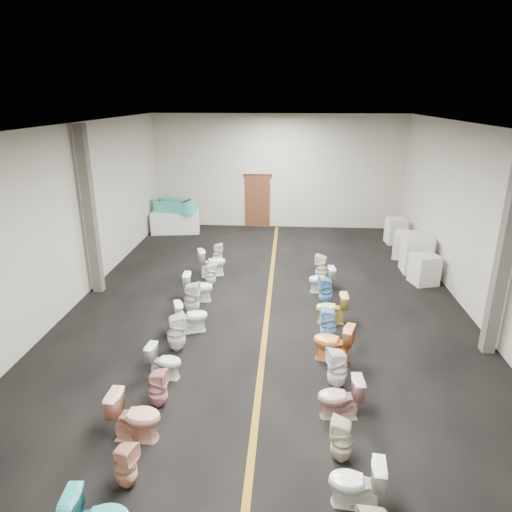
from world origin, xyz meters
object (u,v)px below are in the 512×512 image
object	(u,v)px
toilet_left_6	(191,316)
toilet_left_10	(212,262)
toilet_left_4	(165,361)
toilet_left_7	(192,299)
toilet_right_2	(342,440)
toilet_left_2	(135,416)
toilet_right_10	(322,268)
appliance_crate_d	(396,231)
toilet_right_4	(337,369)
bathtub	(175,206)
toilet_right_6	(328,324)
toilet_right_8	(326,291)
toilet_right_7	(331,308)
toilet_left_9	(210,275)
toilet_right_3	(340,397)
toilet_left_3	(158,388)
appliance_crate_c	(406,245)
toilet_left_11	(218,254)
appliance_crate_b	(416,254)
toilet_left_5	(176,333)
display_table	(176,222)
toilet_right_1	(356,483)
toilet_right_5	(333,342)
appliance_crate_a	(424,269)
toilet_right_9	(322,280)
toilet_left_8	(198,287)
toilet_left_1	(125,466)

from	to	relation	value
toilet_left_6	toilet_left_10	world-z (taller)	toilet_left_10
toilet_left_4	toilet_left_7	size ratio (longest dim) A/B	0.80
toilet_left_4	toilet_right_2	distance (m)	3.70
toilet_left_2	toilet_right_10	xyz separation A→B (m)	(3.31, 6.79, -0.01)
toilet_right_2	toilet_right_10	bearing A→B (deg)	-166.66
appliance_crate_d	toilet_right_4	size ratio (longest dim) A/B	1.15
bathtub	toilet_right_6	world-z (taller)	bathtub
toilet_left_10	toilet_right_8	xyz separation A→B (m)	(3.26, -1.85, -0.03)
toilet_left_2	toilet_right_7	xyz separation A→B (m)	(3.38, 4.15, -0.04)
appliance_crate_d	toilet_left_9	world-z (taller)	appliance_crate_d
toilet_left_7	toilet_right_3	xyz separation A→B (m)	(3.26, -3.60, -0.04)
toilet_left_6	toilet_right_6	world-z (taller)	toilet_right_6
toilet_left_3	toilet_right_10	xyz separation A→B (m)	(3.18, 6.00, 0.04)
toilet_left_7	toilet_right_10	size ratio (longest dim) A/B	1.05
toilet_right_7	appliance_crate_c	bearing A→B (deg)	147.86
toilet_right_2	toilet_right_6	bearing A→B (deg)	-166.65
toilet_left_2	toilet_right_3	distance (m)	3.33
toilet_left_3	toilet_left_11	size ratio (longest dim) A/B	1.03
toilet_left_4	toilet_right_6	xyz separation A→B (m)	(3.23, 1.62, 0.05)
appliance_crate_b	toilet_left_9	size ratio (longest dim) A/B	1.62
toilet_left_4	toilet_left_5	bearing A→B (deg)	6.78
display_table	appliance_crate_d	xyz separation A→B (m)	(8.39, -0.82, 0.05)
toilet_left_11	toilet_right_3	distance (m)	7.86
toilet_left_10	toilet_left_3	bearing A→B (deg)	161.57
toilet_right_1	toilet_right_5	distance (m)	3.52
display_table	toilet_left_7	xyz separation A→B (m)	(2.13, -7.13, 0.01)
toilet_left_10	toilet_right_7	distance (m)	4.37
toilet_right_2	bathtub	bearing A→B (deg)	-141.10
appliance_crate_c	toilet_right_7	xyz separation A→B (m)	(-2.86, -4.87, -0.06)
appliance_crate_a	toilet_left_9	size ratio (longest dim) A/B	1.25
toilet_left_5	toilet_right_8	size ratio (longest dim) A/B	1.09
toilet_left_3	toilet_right_2	bearing A→B (deg)	-105.37
toilet_left_4	toilet_right_8	bearing A→B (deg)	-36.81
toilet_left_10	toilet_left_11	xyz separation A→B (m)	(0.02, 0.96, -0.07)
bathtub	toilet_left_10	bearing A→B (deg)	-48.56
appliance_crate_d	toilet_right_7	xyz separation A→B (m)	(-2.86, -6.50, -0.08)
appliance_crate_d	toilet_right_9	xyz separation A→B (m)	(-2.98, -4.67, -0.10)
toilet_left_11	toilet_right_5	xyz separation A→B (m)	(3.20, -5.45, 0.07)
toilet_left_7	toilet_right_1	size ratio (longest dim) A/B	1.15
appliance_crate_b	toilet_left_8	xyz separation A→B (m)	(-6.25, -2.58, -0.17)
appliance_crate_c	toilet_right_6	world-z (taller)	appliance_crate_c
display_table	toilet_right_4	distance (m)	11.30
toilet_right_5	toilet_right_9	distance (m)	3.49
toilet_left_8	toilet_left_11	distance (m)	2.78
toilet_left_2	toilet_left_9	world-z (taller)	toilet_left_2
display_table	toilet_left_1	distance (m)	12.63
toilet_left_8	toilet_right_3	bearing A→B (deg)	-146.68
appliance_crate_a	appliance_crate_c	size ratio (longest dim) A/B	0.99
appliance_crate_c	toilet_right_8	xyz separation A→B (m)	(-2.93, -3.89, -0.05)
toilet_left_6	toilet_right_6	distance (m)	3.09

